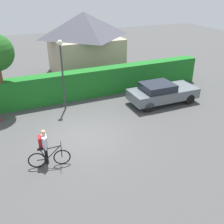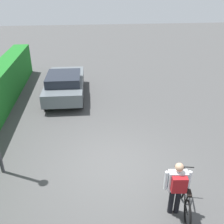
{
  "view_description": "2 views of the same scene",
  "coord_description": "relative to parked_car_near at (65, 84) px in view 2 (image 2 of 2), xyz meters",
  "views": [
    {
      "loc": [
        -3.12,
        -10.42,
        6.7
      ],
      "look_at": [
        1.58,
        0.12,
        0.95
      ],
      "focal_mm": 41.81,
      "sensor_mm": 36.0,
      "label": 1
    },
    {
      "loc": [
        -6.45,
        0.72,
        5.25
      ],
      "look_at": [
        1.72,
        -0.14,
        1.03
      ],
      "focal_mm": 40.89,
      "sensor_mm": 36.0,
      "label": 2
    }
  ],
  "objects": [
    {
      "name": "person_rider",
      "position": [
        -7.7,
        -3.11,
        0.23
      ],
      "size": [
        0.38,
        0.63,
        1.54
      ],
      "color": "black",
      "rests_on": "ground"
    },
    {
      "name": "parked_car_near",
      "position": [
        0.0,
        0.0,
        0.0
      ],
      "size": [
        4.24,
        1.87,
        1.31
      ],
      "color": "slate",
      "rests_on": "ground"
    },
    {
      "name": "bicycle",
      "position": [
        -7.6,
        -3.41,
        -0.31
      ],
      "size": [
        1.66,
        0.54,
        0.97
      ],
      "color": "black",
      "rests_on": "ground"
    },
    {
      "name": "ground_plane",
      "position": [
        -5.66,
        -1.81,
        -0.69
      ],
      "size": [
        60.0,
        60.0,
        0.0
      ],
      "primitive_type": "plane",
      "color": "#454545"
    }
  ]
}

